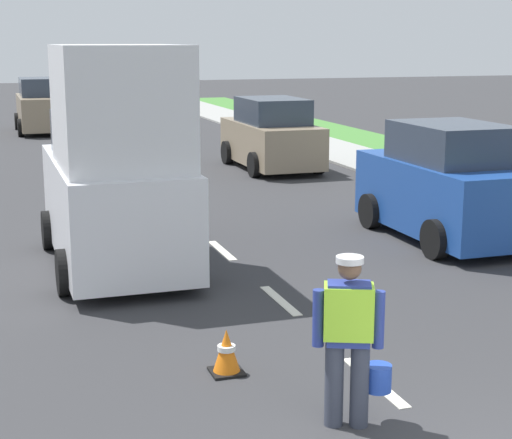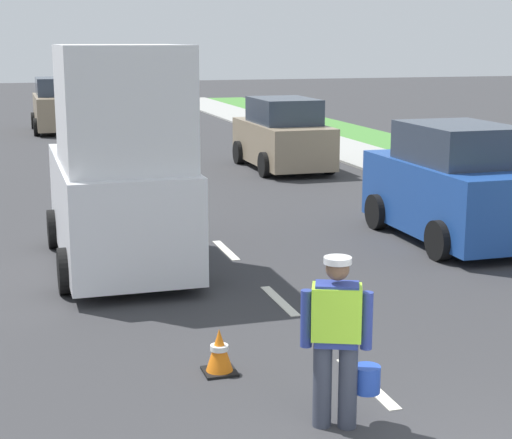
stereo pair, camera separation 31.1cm
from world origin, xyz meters
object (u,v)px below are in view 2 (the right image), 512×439
object	(u,v)px
road_worker	(339,334)
car_parked_curbside	(454,187)
car_parked_far	(283,136)
traffic_cone_near	(219,351)
delivery_truck	(119,169)
car_oncoming_third	(57,107)

from	to	relation	value
road_worker	car_parked_curbside	bearing A→B (deg)	52.72
car_parked_curbside	car_parked_far	size ratio (longest dim) A/B	0.96
traffic_cone_near	car_parked_curbside	bearing A→B (deg)	40.59
road_worker	car_parked_curbside	distance (m)	8.05
road_worker	traffic_cone_near	xyz separation A→B (m)	(-0.76, 1.58, -0.68)
traffic_cone_near	delivery_truck	world-z (taller)	delivery_truck
road_worker	delivery_truck	distance (m)	6.43
traffic_cone_near	delivery_truck	bearing A→B (deg)	95.29
traffic_cone_near	car_oncoming_third	bearing A→B (deg)	90.33
car_parked_curbside	car_parked_far	distance (m)	9.05
car_oncoming_third	car_parked_far	distance (m)	13.11
car_parked_curbside	car_oncoming_third	world-z (taller)	car_parked_curbside
traffic_cone_near	car_parked_curbside	size ratio (longest dim) A/B	0.13
delivery_truck	car_parked_far	bearing A→B (deg)	57.66
delivery_truck	car_parked_curbside	distance (m)	6.10
road_worker	car_oncoming_third	distance (m)	27.36
traffic_cone_near	road_worker	bearing A→B (deg)	-64.42
road_worker	delivery_truck	xyz separation A→B (m)	(-1.19, 6.29, 0.68)
car_parked_curbside	car_parked_far	xyz separation A→B (m)	(-0.26, 9.05, -0.06)
delivery_truck	road_worker	bearing A→B (deg)	-79.27
car_oncoming_third	car_parked_far	world-z (taller)	car_oncoming_third
road_worker	car_parked_far	bearing A→B (deg)	73.39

